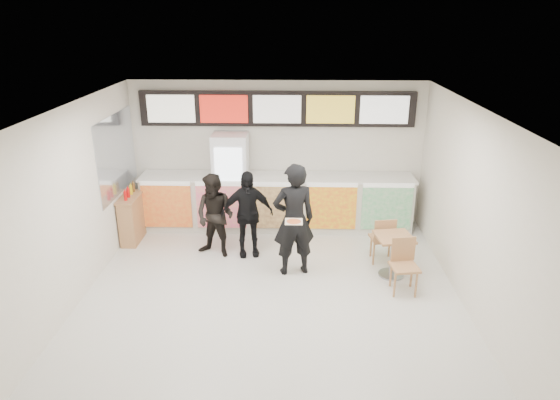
{
  "coord_description": "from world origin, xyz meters",
  "views": [
    {
      "loc": [
        0.34,
        -6.53,
        4.27
      ],
      "look_at": [
        0.12,
        1.2,
        1.34
      ],
      "focal_mm": 32.0,
      "sensor_mm": 36.0,
      "label": 1
    }
  ],
  "objects_px": {
    "service_counter": "(277,202)",
    "condiment_ledge": "(132,218)",
    "customer_main": "(294,220)",
    "customer_mid": "(247,214)",
    "drinks_fridge": "(231,182)",
    "cafe_table": "(393,248)",
    "customer_left": "(215,216)"
  },
  "relations": [
    {
      "from": "service_counter",
      "to": "condiment_ledge",
      "type": "distance_m",
      "value": 2.91
    },
    {
      "from": "drinks_fridge",
      "to": "cafe_table",
      "type": "relative_size",
      "value": 1.29
    },
    {
      "from": "customer_left",
      "to": "cafe_table",
      "type": "relative_size",
      "value": 1.01
    },
    {
      "from": "service_counter",
      "to": "drinks_fridge",
      "type": "relative_size",
      "value": 2.78
    },
    {
      "from": "customer_left",
      "to": "customer_mid",
      "type": "height_order",
      "value": "customer_mid"
    },
    {
      "from": "drinks_fridge",
      "to": "cafe_table",
      "type": "bearing_deg",
      "value": -33.71
    },
    {
      "from": "customer_main",
      "to": "customer_left",
      "type": "relative_size",
      "value": 1.26
    },
    {
      "from": "customer_main",
      "to": "customer_mid",
      "type": "distance_m",
      "value": 1.1
    },
    {
      "from": "service_counter",
      "to": "drinks_fridge",
      "type": "height_order",
      "value": "drinks_fridge"
    },
    {
      "from": "service_counter",
      "to": "drinks_fridge",
      "type": "xyz_separation_m",
      "value": [
        -0.93,
        0.02,
        0.43
      ]
    },
    {
      "from": "drinks_fridge",
      "to": "customer_main",
      "type": "distance_m",
      "value": 2.31
    },
    {
      "from": "service_counter",
      "to": "condiment_ledge",
      "type": "relative_size",
      "value": 5.02
    },
    {
      "from": "customer_main",
      "to": "condiment_ledge",
      "type": "relative_size",
      "value": 1.78
    },
    {
      "from": "customer_main",
      "to": "customer_mid",
      "type": "height_order",
      "value": "customer_main"
    },
    {
      "from": "service_counter",
      "to": "customer_main",
      "type": "xyz_separation_m",
      "value": [
        0.35,
        -1.9,
        0.41
      ]
    },
    {
      "from": "customer_main",
      "to": "customer_mid",
      "type": "bearing_deg",
      "value": -52.6
    },
    {
      "from": "customer_left",
      "to": "cafe_table",
      "type": "height_order",
      "value": "customer_left"
    },
    {
      "from": "customer_left",
      "to": "customer_mid",
      "type": "xyz_separation_m",
      "value": [
        0.58,
        0.05,
        0.03
      ]
    },
    {
      "from": "customer_main",
      "to": "cafe_table",
      "type": "relative_size",
      "value": 1.27
    },
    {
      "from": "cafe_table",
      "to": "condiment_ledge",
      "type": "height_order",
      "value": "condiment_ledge"
    },
    {
      "from": "drinks_fridge",
      "to": "condiment_ledge",
      "type": "distance_m",
      "value": 2.08
    },
    {
      "from": "customer_left",
      "to": "customer_mid",
      "type": "relative_size",
      "value": 0.96
    },
    {
      "from": "service_counter",
      "to": "condiment_ledge",
      "type": "bearing_deg",
      "value": -166.22
    },
    {
      "from": "customer_main",
      "to": "cafe_table",
      "type": "height_order",
      "value": "customer_main"
    },
    {
      "from": "drinks_fridge",
      "to": "customer_mid",
      "type": "relative_size",
      "value": 1.23
    },
    {
      "from": "service_counter",
      "to": "customer_left",
      "type": "xyz_separation_m",
      "value": [
        -1.08,
        -1.28,
        0.21
      ]
    },
    {
      "from": "drinks_fridge",
      "to": "condiment_ledge",
      "type": "xyz_separation_m",
      "value": [
        -1.89,
        -0.71,
        -0.53
      ]
    },
    {
      "from": "customer_main",
      "to": "condiment_ledge",
      "type": "bearing_deg",
      "value": -35.31
    },
    {
      "from": "customer_mid",
      "to": "condiment_ledge",
      "type": "xyz_separation_m",
      "value": [
        -2.32,
        0.54,
        -0.34
      ]
    },
    {
      "from": "customer_left",
      "to": "customer_mid",
      "type": "distance_m",
      "value": 0.58
    },
    {
      "from": "customer_mid",
      "to": "cafe_table",
      "type": "height_order",
      "value": "customer_mid"
    },
    {
      "from": "service_counter",
      "to": "drinks_fridge",
      "type": "distance_m",
      "value": 1.03
    }
  ]
}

